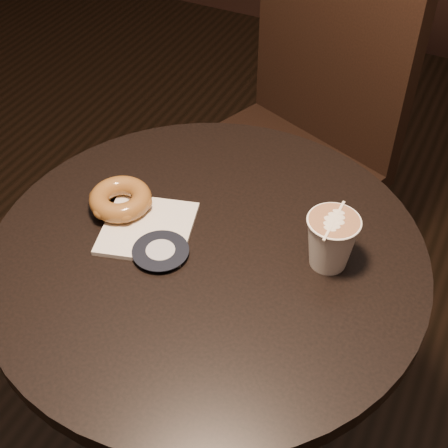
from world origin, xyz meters
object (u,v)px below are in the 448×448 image
object	(u,v)px
cafe_table	(209,325)
pastry_bag	(148,228)
doughnut	(120,199)
chair	(299,115)
latte_cup	(331,242)

from	to	relation	value
cafe_table	pastry_bag	size ratio (longest dim) A/B	5.24
doughnut	cafe_table	bearing A→B (deg)	-5.92
chair	pastry_bag	xyz separation A→B (m)	(-0.04, -0.61, 0.13)
cafe_table	doughnut	xyz separation A→B (m)	(-0.17, 0.02, 0.22)
doughnut	latte_cup	world-z (taller)	latte_cup
doughnut	latte_cup	size ratio (longest dim) A/B	1.16
chair	pastry_bag	world-z (taller)	chair
doughnut	chair	bearing A→B (deg)	79.72
cafe_table	latte_cup	world-z (taller)	latte_cup
cafe_table	chair	distance (m)	0.61
cafe_table	latte_cup	size ratio (longest dim) A/B	8.31
pastry_bag	doughnut	world-z (taller)	doughnut
chair	latte_cup	bearing A→B (deg)	-44.71
chair	pastry_bag	size ratio (longest dim) A/B	7.75
cafe_table	doughnut	bearing A→B (deg)	174.08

